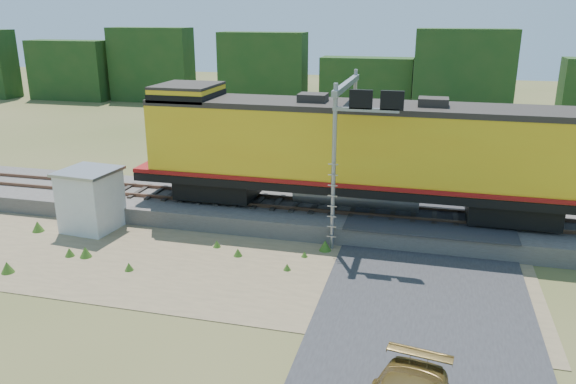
# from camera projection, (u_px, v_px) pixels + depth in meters

# --- Properties ---
(ground) EXTENTS (140.00, 140.00, 0.00)m
(ground) POSITION_uv_depth(u_px,v_px,m) (236.00, 273.00, 21.23)
(ground) COLOR #475123
(ground) RESTS_ON ground
(ballast) EXTENTS (70.00, 5.00, 0.80)m
(ballast) POSITION_uv_depth(u_px,v_px,m) (278.00, 211.00, 26.65)
(ballast) COLOR slate
(ballast) RESTS_ON ground
(rails) EXTENTS (70.00, 1.54, 0.16)m
(rails) POSITION_uv_depth(u_px,v_px,m) (278.00, 202.00, 26.50)
(rails) COLOR brown
(rails) RESTS_ON ballast
(dirt_shoulder) EXTENTS (26.00, 8.00, 0.03)m
(dirt_shoulder) POSITION_uv_depth(u_px,v_px,m) (192.00, 262.00, 22.16)
(dirt_shoulder) COLOR #8C7754
(dirt_shoulder) RESTS_ON ground
(road) EXTENTS (7.00, 66.00, 0.86)m
(road) POSITION_uv_depth(u_px,v_px,m) (426.00, 283.00, 20.23)
(road) COLOR #38383A
(road) RESTS_ON ground
(tree_line_north) EXTENTS (130.00, 3.00, 6.50)m
(tree_line_north) POSITION_uv_depth(u_px,v_px,m) (364.00, 80.00, 55.34)
(tree_line_north) COLOR #193D16
(tree_line_north) RESTS_ON ground
(weed_clumps) EXTENTS (15.00, 6.20, 0.56)m
(weed_clumps) POSITION_uv_depth(u_px,v_px,m) (153.00, 262.00, 22.16)
(weed_clumps) COLOR #355F1B
(weed_clumps) RESTS_ON ground
(locomotive) EXTENTS (20.54, 3.13, 5.30)m
(locomotive) POSITION_uv_depth(u_px,v_px,m) (351.00, 150.00, 24.87)
(locomotive) COLOR black
(locomotive) RESTS_ON rails
(shed) EXTENTS (2.55, 2.55, 2.79)m
(shed) POSITION_uv_depth(u_px,v_px,m) (91.00, 199.00, 25.14)
(shed) COLOR silver
(shed) RESTS_ON ground
(signal_gantry) EXTENTS (2.72, 6.20, 6.85)m
(signal_gantry) POSITION_uv_depth(u_px,v_px,m) (351.00, 118.00, 23.77)
(signal_gantry) COLOR gray
(signal_gantry) RESTS_ON ground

